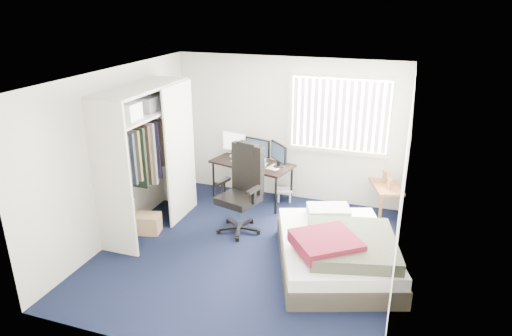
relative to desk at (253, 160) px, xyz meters
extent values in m
plane|color=black|center=(0.51, -1.75, -0.74)|extent=(4.20, 4.20, 0.00)
plane|color=silver|center=(0.51, 0.35, 0.51)|extent=(4.00, 0.00, 4.00)
plane|color=silver|center=(0.51, -3.85, 0.51)|extent=(4.00, 0.00, 4.00)
plane|color=silver|center=(-1.49, -1.75, 0.51)|extent=(0.00, 4.20, 4.20)
plane|color=silver|center=(2.51, -1.75, 0.51)|extent=(0.00, 4.20, 4.20)
plane|color=white|center=(0.51, -1.75, 1.76)|extent=(4.20, 4.20, 0.00)
cube|color=white|center=(1.41, 0.33, 0.86)|extent=(1.60, 0.02, 1.20)
cube|color=beige|center=(1.41, 0.30, 1.49)|extent=(1.72, 0.06, 0.06)
cube|color=beige|center=(1.41, 0.30, 0.23)|extent=(1.72, 0.06, 0.06)
cube|color=white|center=(1.41, 0.27, 0.86)|extent=(1.60, 0.04, 1.16)
cube|color=beige|center=(-1.19, -2.35, 0.36)|extent=(0.60, 0.04, 2.20)
cube|color=beige|center=(-1.19, -0.55, 0.36)|extent=(0.60, 0.04, 2.20)
cube|color=beige|center=(-1.19, -1.45, 1.46)|extent=(0.60, 1.80, 0.04)
cube|color=beige|center=(-1.19, -1.45, 1.08)|extent=(0.56, 1.74, 0.03)
cylinder|color=silver|center=(-1.19, -1.45, 0.96)|extent=(0.03, 1.72, 0.03)
cube|color=#26262B|center=(-1.19, -1.55, 0.51)|extent=(0.38, 1.10, 0.90)
cube|color=beige|center=(-0.87, -1.00, 0.36)|extent=(0.03, 0.90, 2.20)
cube|color=white|center=(-1.19, -1.90, 1.22)|extent=(0.38, 0.30, 0.24)
cube|color=gray|center=(-1.19, -1.40, 1.21)|extent=(0.34, 0.28, 0.22)
cube|color=black|center=(-0.01, -0.02, -0.06)|extent=(1.54, 0.98, 0.04)
cylinder|color=black|center=(-0.71, -0.13, -0.41)|extent=(0.04, 0.04, 0.66)
cylinder|color=black|center=(-0.57, 0.40, -0.41)|extent=(0.04, 0.04, 0.66)
cylinder|color=black|center=(0.56, -0.44, -0.41)|extent=(0.04, 0.04, 0.66)
cylinder|color=black|center=(0.69, 0.08, -0.41)|extent=(0.04, 0.04, 0.66)
cube|color=white|center=(-0.42, 0.20, 0.24)|extent=(0.49, 0.15, 0.36)
cube|color=white|center=(-0.42, 0.20, 0.24)|extent=(0.44, 0.11, 0.31)
cube|color=black|center=(0.06, 0.08, 0.22)|extent=(0.47, 0.14, 0.32)
cube|color=#1E2838|center=(0.06, 0.08, 0.22)|extent=(0.42, 0.11, 0.27)
cube|color=black|center=(0.49, -0.07, 0.22)|extent=(0.47, 0.14, 0.32)
cube|color=#1E2838|center=(0.49, -0.07, 0.22)|extent=(0.42, 0.11, 0.27)
cube|color=white|center=(-0.17, -0.08, -0.03)|extent=(0.42, 0.23, 0.02)
cube|color=black|center=(0.11, -0.15, -0.02)|extent=(0.08, 0.11, 0.02)
cylinder|color=silver|center=(0.26, -0.14, 0.04)|extent=(0.08, 0.08, 0.16)
cube|color=white|center=(-0.01, -0.02, -0.04)|extent=(0.36, 0.34, 0.00)
cube|color=black|center=(0.18, -1.20, -0.67)|extent=(0.80, 0.80, 0.13)
cylinder|color=silver|center=(0.18, -1.20, -0.45)|extent=(0.06, 0.06, 0.43)
cube|color=black|center=(0.18, -1.20, -0.20)|extent=(0.67, 0.67, 0.11)
cube|color=black|center=(0.25, -0.96, 0.23)|extent=(0.55, 0.25, 0.75)
cube|color=black|center=(0.25, -0.96, 0.56)|extent=(0.35, 0.21, 0.17)
cube|color=black|center=(-0.10, -1.12, 0.03)|extent=(0.16, 0.31, 0.04)
cube|color=black|center=(0.46, -1.28, 0.03)|extent=(0.16, 0.31, 0.04)
cube|color=white|center=(0.56, 0.10, -0.53)|extent=(0.32, 0.28, 0.03)
cylinder|color=white|center=(0.48, 0.00, -0.64)|extent=(0.03, 0.03, 0.20)
cylinder|color=white|center=(0.44, 0.14, -0.64)|extent=(0.03, 0.03, 0.20)
cylinder|color=white|center=(0.68, 0.05, -0.64)|extent=(0.03, 0.03, 0.20)
cylinder|color=white|center=(0.64, 0.19, -0.64)|extent=(0.03, 0.03, 0.20)
cube|color=brown|center=(2.26, 0.10, -0.21)|extent=(0.65, 0.88, 0.04)
cube|color=brown|center=(2.24, -0.29, -0.48)|extent=(0.05, 0.05, 0.51)
cube|color=brown|center=(1.99, 0.38, -0.48)|extent=(0.05, 0.05, 0.51)
cube|color=brown|center=(2.54, -0.18, -0.48)|extent=(0.05, 0.05, 0.51)
cube|color=brown|center=(2.29, 0.49, -0.48)|extent=(0.05, 0.05, 0.51)
cube|color=brown|center=(2.33, -0.07, -0.10)|extent=(0.07, 0.14, 0.18)
cube|color=brown|center=(2.22, 0.21, -0.10)|extent=(0.07, 0.14, 0.18)
cube|color=#3A3329|center=(1.76, -1.71, -0.61)|extent=(2.00, 2.29, 0.25)
cube|color=white|center=(1.76, -1.71, -0.41)|extent=(1.95, 2.24, 0.17)
cube|color=#B8BEB0|center=(1.54, -1.06, -0.25)|extent=(0.70, 0.58, 0.14)
cube|color=#363A2B|center=(1.99, -1.89, -0.26)|extent=(1.33, 1.41, 0.18)
cube|color=#601013|center=(1.69, -2.10, -0.18)|extent=(1.02, 1.01, 0.16)
cube|color=tan|center=(-1.14, -1.69, -0.59)|extent=(0.45, 0.38, 0.29)
camera|label=1|loc=(2.47, -7.08, 2.70)|focal=32.00mm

